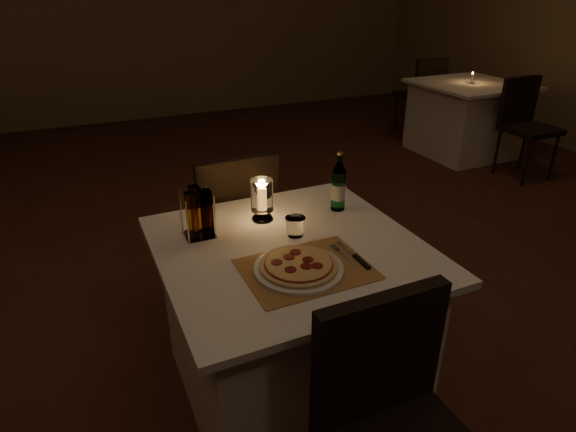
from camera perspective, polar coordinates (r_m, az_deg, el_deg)
name	(u,v)px	position (r m, az deg, el deg)	size (l,w,h in m)	color
floor	(317,352)	(2.52, 3.41, -15.81)	(8.00, 10.00, 0.02)	#4C2518
main_table	(290,321)	(2.08, 0.23, -12.33)	(1.00, 1.00, 0.74)	white
chair_near	(394,416)	(1.52, 12.51, -22.16)	(0.42, 0.42, 0.90)	black
chair_far	(234,216)	(2.56, -6.46, -0.04)	(0.42, 0.42, 0.90)	black
placemat	(306,269)	(1.73, 2.16, -6.29)	(0.45, 0.34, 0.00)	#AC763C
plate	(299,269)	(1.71, 1.26, -6.27)	(0.32, 0.32, 0.01)	white
pizza	(299,265)	(1.70, 1.26, -5.80)	(0.28, 0.28, 0.02)	#D8B77F
fork	(341,254)	(1.82, 6.35, -4.49)	(0.02, 0.18, 0.00)	silver
knife	(358,259)	(1.79, 8.31, -5.05)	(0.02, 0.22, 0.01)	black
tumbler	(295,227)	(1.93, 0.87, -1.27)	(0.08, 0.08, 0.08)	white
water_bottle	(339,187)	(2.14, 6.01, 3.45)	(0.06, 0.06, 0.27)	#5FB176
hurricane_candle	(262,197)	(2.04, -3.11, 2.31)	(0.10, 0.10, 0.18)	white
cruet_caddy	(198,215)	(1.93, -10.58, 0.13)	(0.12, 0.12, 0.21)	white
neighbor_table_right	(465,118)	(5.48, 20.29, 10.80)	(1.00, 1.00, 0.74)	white
neighbor_chair_ra	(525,118)	(4.97, 26.24, 10.42)	(0.42, 0.42, 0.90)	black
neighbor_chair_rb	(424,89)	(5.95, 15.78, 14.28)	(0.42, 0.42, 0.90)	black
neighbor_candle_right	(472,78)	(5.39, 20.98, 15.03)	(0.03, 0.03, 0.11)	white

